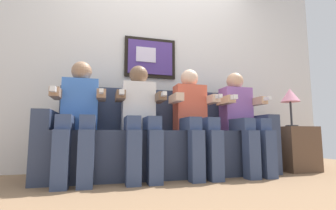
# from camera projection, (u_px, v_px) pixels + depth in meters

# --- Properties ---
(ground_plane) EXTENTS (6.18, 6.18, 0.00)m
(ground_plane) POSITION_uv_depth(u_px,v_px,m) (172.00, 181.00, 2.18)
(ground_plane) COLOR #8C6B4C
(back_wall_assembly) EXTENTS (4.75, 0.10, 2.60)m
(back_wall_assembly) POSITION_uv_depth(u_px,v_px,m) (155.00, 63.00, 3.06)
(back_wall_assembly) COLOR silver
(back_wall_assembly) RESTS_ON ground_plane
(couch) EXTENTS (2.35, 0.58, 0.90)m
(couch) POSITION_uv_depth(u_px,v_px,m) (164.00, 144.00, 2.53)
(couch) COLOR #333D56
(couch) RESTS_ON ground_plane
(person_leftmost) EXTENTS (0.46, 0.56, 1.11)m
(person_leftmost) POSITION_uv_depth(u_px,v_px,m) (79.00, 113.00, 2.18)
(person_leftmost) COLOR #3F72CC
(person_leftmost) RESTS_ON ground_plane
(person_left_center) EXTENTS (0.46, 0.56, 1.11)m
(person_left_center) POSITION_uv_depth(u_px,v_px,m) (140.00, 114.00, 2.33)
(person_left_center) COLOR white
(person_left_center) RESTS_ON ground_plane
(person_right_center) EXTENTS (0.46, 0.56, 1.11)m
(person_right_center) POSITION_uv_depth(u_px,v_px,m) (194.00, 115.00, 2.47)
(person_right_center) COLOR #D8593F
(person_right_center) RESTS_ON ground_plane
(person_rightmost) EXTENTS (0.46, 0.56, 1.11)m
(person_rightmost) POSITION_uv_depth(u_px,v_px,m) (242.00, 116.00, 2.62)
(person_rightmost) COLOR #8C59A5
(person_rightmost) RESTS_ON ground_plane
(side_table_right) EXTENTS (0.40, 0.40, 0.50)m
(side_table_right) POSITION_uv_depth(u_px,v_px,m) (294.00, 148.00, 2.82)
(side_table_right) COLOR brown
(side_table_right) RESTS_ON ground_plane
(table_lamp) EXTENTS (0.22, 0.22, 0.46)m
(table_lamp) POSITION_uv_depth(u_px,v_px,m) (290.00, 97.00, 2.93)
(table_lamp) COLOR #333338
(table_lamp) RESTS_ON side_table_right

